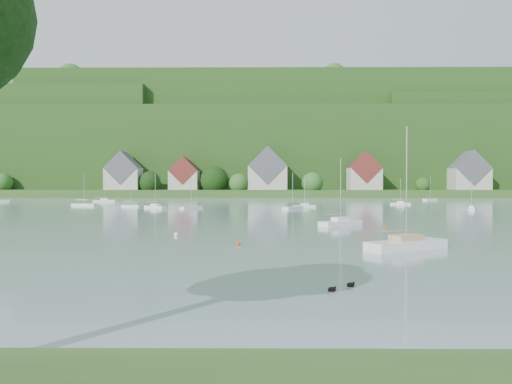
% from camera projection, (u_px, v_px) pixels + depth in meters
% --- Properties ---
extents(ground, '(600.00, 600.00, 0.00)m').
position_uv_depth(ground, '(214.00, 323.00, 20.07)').
color(ground, gray).
rests_on(ground, ground).
extents(far_shore_strip, '(600.00, 60.00, 3.00)m').
position_uv_depth(far_shore_strip, '(256.00, 193.00, 220.00)').
color(far_shore_strip, '#2A4A1B').
rests_on(far_shore_strip, ground).
extents(forested_ridge, '(620.00, 181.22, 69.89)m').
position_uv_depth(forested_ridge, '(257.00, 154.00, 288.18)').
color(forested_ridge, '#1D4215').
rests_on(forested_ridge, ground).
extents(village_building_0, '(14.00, 10.40, 16.00)m').
position_uv_depth(village_building_0, '(124.00, 174.00, 207.29)').
color(village_building_0, beige).
rests_on(village_building_0, far_shore_strip).
extents(village_building_1, '(12.00, 9.36, 14.00)m').
position_uv_depth(village_building_1, '(184.00, 176.00, 209.11)').
color(village_building_1, beige).
rests_on(village_building_1, far_shore_strip).
extents(village_building_2, '(16.00, 11.44, 18.00)m').
position_uv_depth(village_building_2, '(267.00, 172.00, 207.81)').
color(village_building_2, beige).
rests_on(village_building_2, far_shore_strip).
extents(village_building_3, '(13.00, 10.40, 15.50)m').
position_uv_depth(village_building_3, '(364.00, 174.00, 205.52)').
color(village_building_3, beige).
rests_on(village_building_3, far_shore_strip).
extents(village_building_4, '(15.00, 10.40, 16.50)m').
position_uv_depth(village_building_4, '(469.00, 174.00, 209.17)').
color(village_building_4, beige).
rests_on(village_building_4, far_shore_strip).
extents(near_sailboat_2, '(7.83, 5.78, 10.50)m').
position_uv_depth(near_sailboat_2, '(406.00, 244.00, 42.46)').
color(near_sailboat_2, white).
rests_on(near_sailboat_2, ground).
extents(near_sailboat_3, '(6.39, 5.62, 9.02)m').
position_uv_depth(near_sailboat_3, '(341.00, 222.00, 66.39)').
color(near_sailboat_3, white).
rests_on(near_sailboat_3, ground).
extents(mooring_buoy_0, '(0.40, 0.40, 0.40)m').
position_uv_depth(mooring_buoy_0, '(238.00, 245.00, 45.36)').
color(mooring_buoy_0, '#EB3E12').
rests_on(mooring_buoy_0, ground).
extents(mooring_buoy_1, '(0.49, 0.49, 0.49)m').
position_uv_depth(mooring_buoy_1, '(176.00, 236.00, 53.59)').
color(mooring_buoy_1, white).
rests_on(mooring_buoy_1, ground).
extents(mooring_buoy_2, '(0.40, 0.40, 0.40)m').
position_uv_depth(mooring_buoy_2, '(385.00, 228.00, 62.87)').
color(mooring_buoy_2, '#EB3E12').
rests_on(mooring_buoy_2, ground).
extents(mooring_buoy_3, '(0.44, 0.44, 0.44)m').
position_uv_depth(mooring_buoy_3, '(336.00, 220.00, 77.26)').
color(mooring_buoy_3, '#EB3E12').
rests_on(mooring_buoy_3, ground).
extents(duck_pair, '(1.66, 1.48, 0.32)m').
position_uv_depth(duck_pair, '(342.00, 287.00, 26.61)').
color(duck_pair, black).
rests_on(duck_pair, ground).
extents(far_sailboat_cluster, '(198.68, 63.52, 8.71)m').
position_uv_depth(far_sailboat_cluster, '(261.00, 203.00, 135.86)').
color(far_sailboat_cluster, white).
rests_on(far_sailboat_cluster, ground).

